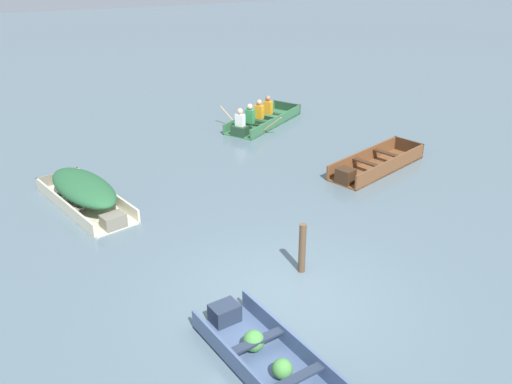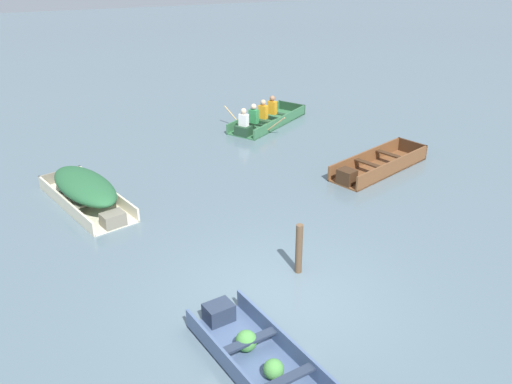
# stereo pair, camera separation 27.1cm
# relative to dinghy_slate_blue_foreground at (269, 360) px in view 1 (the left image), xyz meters

# --- Properties ---
(ground_plane) EXTENTS (80.00, 80.00, 0.00)m
(ground_plane) POSITION_rel_dinghy_slate_blue_foreground_xyz_m (0.88, 1.50, -0.13)
(ground_plane) COLOR slate
(dinghy_slate_blue_foreground) EXTENTS (1.80, 3.38, 0.38)m
(dinghy_slate_blue_foreground) POSITION_rel_dinghy_slate_blue_foreground_xyz_m (0.00, 0.00, 0.00)
(dinghy_slate_blue_foreground) COLOR #475B7F
(dinghy_slate_blue_foreground) RESTS_ON ground
(skiff_wooden_brown_near_moored) EXTENTS (3.30, 2.22, 0.41)m
(skiff_wooden_brown_near_moored) POSITION_rel_dinghy_slate_blue_foreground_xyz_m (5.39, 6.09, 0.01)
(skiff_wooden_brown_near_moored) COLOR brown
(skiff_wooden_brown_near_moored) RESTS_ON ground
(skiff_cream_mid_moored) EXTENTS (2.14, 3.39, 0.72)m
(skiff_cream_mid_moored) POSITION_rel_dinghy_slate_blue_foreground_xyz_m (-2.11, 6.49, 0.27)
(skiff_cream_mid_moored) COLOR beige
(skiff_cream_mid_moored) RESTS_ON ground
(rowboat_green_with_crew) EXTENTS (3.20, 2.86, 0.90)m
(rowboat_green_with_crew) POSITION_rel_dinghy_slate_blue_foreground_xyz_m (3.78, 10.63, 0.09)
(rowboat_green_with_crew) COLOR #387047
(rowboat_green_with_crew) RESTS_ON ground
(mooring_post) EXTENTS (0.13, 0.13, 1.02)m
(mooring_post) POSITION_rel_dinghy_slate_blue_foreground_xyz_m (1.53, 2.22, 0.38)
(mooring_post) COLOR brown
(mooring_post) RESTS_ON ground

